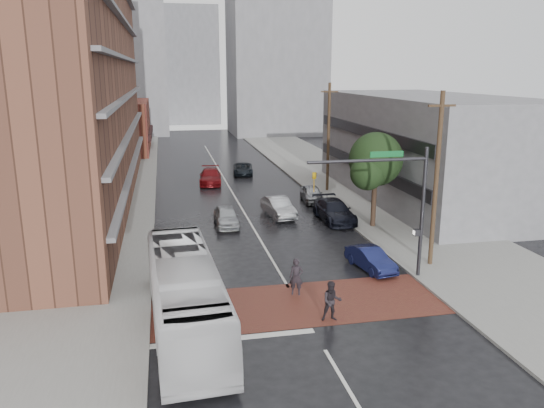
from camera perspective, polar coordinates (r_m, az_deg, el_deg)
ground at (r=25.84m, az=3.08°, el=-11.14°), size 160.00×160.00×0.00m
crosswalk at (r=26.27m, az=2.80°, el=-10.67°), size 14.00×5.00×0.02m
sidewalk_west at (r=49.13m, az=-17.66°, el=0.59°), size 9.00×90.00×0.15m
sidewalk_east at (r=51.87m, az=8.46°, el=1.80°), size 9.00×90.00×0.15m
apartment_block at (r=47.36m, az=-22.23°, el=16.75°), size 10.00×44.00×28.00m
storefront_west at (r=77.18m, az=-16.10°, el=8.00°), size 8.00×16.00×7.00m
building_east at (r=48.60m, az=16.25°, el=5.86°), size 11.00×26.00×9.00m
distant_tower_west at (r=101.02m, az=-16.77°, el=16.39°), size 18.00×16.00×32.00m
distant_tower_east at (r=96.92m, az=0.42°, el=18.27°), size 16.00×14.00×36.00m
distant_tower_center at (r=117.74m, az=-8.90°, el=14.45°), size 12.00×10.00×24.00m
street_tree at (r=38.06m, az=11.09°, el=4.36°), size 4.20×4.10×6.90m
signal_mast at (r=28.44m, az=13.40°, el=0.97°), size 6.50×0.30×7.20m
utility_pole_near at (r=30.99m, az=17.26°, el=2.55°), size 1.60×0.26×10.00m
utility_pole_far at (r=49.23m, az=6.09°, el=7.20°), size 1.60×0.26×10.00m
transit_bus at (r=23.54m, az=-9.33°, el=-9.56°), size 3.36×11.87×3.27m
pedestrian_a at (r=26.92m, az=2.63°, el=-7.85°), size 0.80×0.65×1.90m
pedestrian_b at (r=24.41m, az=6.45°, el=-10.36°), size 1.00×0.83×1.88m
car_travel_a at (r=38.79m, az=-4.96°, el=-1.33°), size 1.75×4.21×1.43m
car_travel_b at (r=41.05m, az=0.70°, el=-0.35°), size 2.14×4.73×1.51m
car_travel_c at (r=53.45m, az=-6.64°, el=2.97°), size 2.62×5.39×1.51m
suv_travel at (r=58.03m, az=-3.14°, el=3.79°), size 2.64×4.70×1.24m
car_parked_near at (r=30.82m, az=10.57°, el=-5.83°), size 1.99×3.97×1.25m
car_parked_mid at (r=40.15m, az=6.70°, el=-0.73°), size 2.32×5.45×1.57m
car_parked_far at (r=45.89m, az=4.31°, el=1.10°), size 1.97×4.22×1.40m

